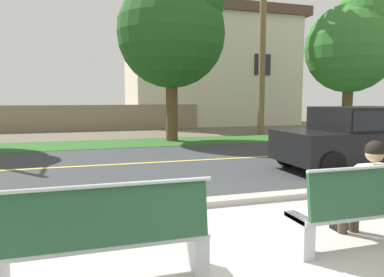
{
  "coord_description": "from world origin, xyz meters",
  "views": [
    {
      "loc": [
        -1.66,
        -2.99,
        1.73
      ],
      "look_at": [
        0.27,
        3.32,
        1.0
      ],
      "focal_mm": 33.51,
      "sensor_mm": 36.0,
      "label": 1
    }
  ],
  "objects_px": {
    "bench_left": "(104,239)",
    "seated_person_white": "(367,187)",
    "shade_tree_centre": "(354,42)",
    "car_black_near": "(365,135)",
    "bench_right": "(371,209)",
    "shade_tree_left": "(175,25)"
  },
  "relations": [
    {
      "from": "bench_left",
      "to": "seated_person_white",
      "type": "bearing_deg",
      "value": 3.19
    },
    {
      "from": "bench_left",
      "to": "shade_tree_centre",
      "type": "bearing_deg",
      "value": 41.94
    },
    {
      "from": "seated_person_white",
      "to": "car_black_near",
      "type": "distance_m",
      "value": 4.97
    },
    {
      "from": "bench_left",
      "to": "bench_right",
      "type": "bearing_deg",
      "value": 0.0
    },
    {
      "from": "bench_right",
      "to": "car_black_near",
      "type": "height_order",
      "value": "car_black_near"
    },
    {
      "from": "bench_left",
      "to": "shade_tree_centre",
      "type": "xyz_separation_m",
      "value": [
        11.86,
        10.66,
        3.87
      ]
    },
    {
      "from": "bench_left",
      "to": "shade_tree_centre",
      "type": "relative_size",
      "value": 0.29
    },
    {
      "from": "bench_left",
      "to": "bench_right",
      "type": "height_order",
      "value": "same"
    },
    {
      "from": "seated_person_white",
      "to": "car_black_near",
      "type": "relative_size",
      "value": 0.29
    },
    {
      "from": "bench_right",
      "to": "seated_person_white",
      "type": "relative_size",
      "value": 1.56
    },
    {
      "from": "seated_person_white",
      "to": "car_black_near",
      "type": "bearing_deg",
      "value": 47.7
    },
    {
      "from": "bench_right",
      "to": "bench_left",
      "type": "bearing_deg",
      "value": 180.0
    },
    {
      "from": "car_black_near",
      "to": "shade_tree_centre",
      "type": "relative_size",
      "value": 0.64
    },
    {
      "from": "shade_tree_left",
      "to": "car_black_near",
      "type": "bearing_deg",
      "value": -67.53
    },
    {
      "from": "seated_person_white",
      "to": "car_black_near",
      "type": "xyz_separation_m",
      "value": [
        3.34,
        3.67,
        0.18
      ]
    },
    {
      "from": "bench_right",
      "to": "seated_person_white",
      "type": "bearing_deg",
      "value": 64.01
    },
    {
      "from": "seated_person_white",
      "to": "shade_tree_left",
      "type": "xyz_separation_m",
      "value": [
        0.4,
        10.8,
        3.96
      ]
    },
    {
      "from": "shade_tree_left",
      "to": "seated_person_white",
      "type": "bearing_deg",
      "value": -92.11
    },
    {
      "from": "bench_left",
      "to": "seated_person_white",
      "type": "height_order",
      "value": "seated_person_white"
    },
    {
      "from": "car_black_near",
      "to": "bench_right",
      "type": "bearing_deg",
      "value": -131.7
    },
    {
      "from": "seated_person_white",
      "to": "shade_tree_left",
      "type": "height_order",
      "value": "shade_tree_left"
    },
    {
      "from": "bench_right",
      "to": "shade_tree_centre",
      "type": "distance_m",
      "value": 14.39
    }
  ]
}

